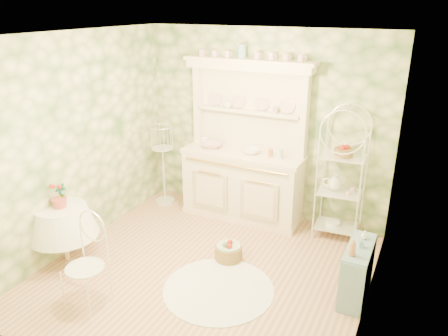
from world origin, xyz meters
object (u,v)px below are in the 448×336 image
at_px(bakers_rack, 342,172).
at_px(round_table, 64,236).
at_px(kitchen_dresser, 243,143).
at_px(birdcage_stand, 163,158).
at_px(floor_basket, 229,252).
at_px(side_shelf, 357,273).
at_px(cafe_chair, 85,265).

xyz_separation_m(bakers_rack, round_table, (-2.87, -2.05, -0.62)).
distance_m(kitchen_dresser, birdcage_stand, 1.36).
relative_size(kitchen_dresser, floor_basket, 7.38).
relative_size(birdcage_stand, floor_basket, 4.80).
xyz_separation_m(bakers_rack, floor_basket, (-1.07, -1.17, -0.84)).
xyz_separation_m(kitchen_dresser, side_shelf, (1.87, -1.20, -0.85)).
bearing_deg(round_table, bakers_rack, 35.57).
xyz_separation_m(kitchen_dresser, birdcage_stand, (-1.30, -0.10, -0.40)).
bearing_deg(floor_basket, bakers_rack, 47.72).
distance_m(cafe_chair, floor_basket, 1.76).
relative_size(kitchen_dresser, round_table, 3.60).
bearing_deg(birdcage_stand, kitchen_dresser, 4.41).
distance_m(bakers_rack, floor_basket, 1.79).
height_order(kitchen_dresser, side_shelf, kitchen_dresser).
distance_m(round_table, floor_basket, 2.02).
height_order(side_shelf, birdcage_stand, birdcage_stand).
distance_m(bakers_rack, round_table, 3.59).
xyz_separation_m(kitchen_dresser, cafe_chair, (-0.63, -2.58, -0.66)).
distance_m(birdcage_stand, floor_basket, 2.04).
height_order(kitchen_dresser, cafe_chair, kitchen_dresser).
bearing_deg(round_table, side_shelf, 13.95).
distance_m(side_shelf, cafe_chair, 2.86).
xyz_separation_m(side_shelf, floor_basket, (-1.55, 0.05, -0.19)).
relative_size(cafe_chair, floor_basket, 3.11).
relative_size(kitchen_dresser, birdcage_stand, 1.54).
relative_size(cafe_chair, birdcage_stand, 0.65).
height_order(round_table, birdcage_stand, birdcage_stand).
distance_m(side_shelf, floor_basket, 1.56).
height_order(kitchen_dresser, birdcage_stand, kitchen_dresser).
relative_size(side_shelf, birdcage_stand, 0.45).
bearing_deg(birdcage_stand, side_shelf, -19.10).
height_order(cafe_chair, birdcage_stand, birdcage_stand).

